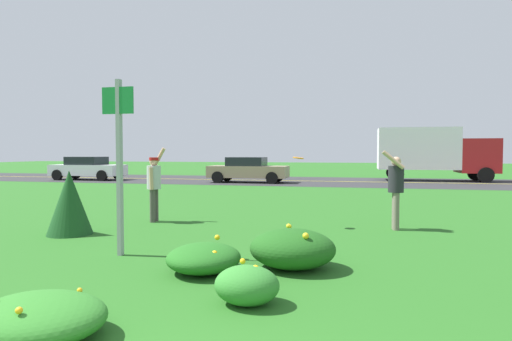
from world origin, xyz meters
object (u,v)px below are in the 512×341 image
person_thrower_red_cap_gray_shirt (154,182)px  car_tan_center_left (248,170)px  car_white_leftmost (88,168)px  sign_post_near_path (119,150)px  box_truck_red (433,151)px  frisbee_orange (298,158)px  person_catcher_dark_shirt (396,186)px

person_thrower_red_cap_gray_shirt → car_tan_center_left: 14.16m
person_thrower_red_cap_gray_shirt → car_white_leftmost: person_thrower_red_cap_gray_shirt is taller
car_tan_center_left → sign_post_near_path: bearing=-82.6°
sign_post_near_path → box_truck_red: size_ratio=0.44×
frisbee_orange → car_white_leftmost: bearing=137.1°
car_tan_center_left → box_truck_red: size_ratio=0.67×
frisbee_orange → person_thrower_red_cap_gray_shirt: bearing=-179.7°
person_catcher_dark_shirt → frisbee_orange: size_ratio=7.06×
sign_post_near_path → car_white_leftmost: sign_post_near_path is taller
person_thrower_red_cap_gray_shirt → person_catcher_dark_shirt: person_thrower_red_cap_gray_shirt is taller
car_tan_center_left → box_truck_red: bearing=20.4°
sign_post_near_path → person_catcher_dark_shirt: bearing=37.4°
person_catcher_dark_shirt → frisbee_orange: (-2.15, -0.22, 0.62)m
sign_post_near_path → person_thrower_red_cap_gray_shirt: 3.59m
car_tan_center_left → car_white_leftmost: bearing=180.0°
sign_post_near_path → box_truck_red: box_truck_red is taller
person_thrower_red_cap_gray_shirt → car_white_leftmost: size_ratio=0.41×
person_catcher_dark_shirt → person_thrower_red_cap_gray_shirt: bearing=-177.6°
person_thrower_red_cap_gray_shirt → car_tan_center_left: (-1.20, 14.11, -0.24)m
frisbee_orange → person_catcher_dark_shirt: bearing=5.9°
person_thrower_red_cap_gray_shirt → frisbee_orange: size_ratio=7.37×
car_white_leftmost → box_truck_red: (20.93, 3.92, 1.06)m
car_white_leftmost → car_tan_center_left: same height
frisbee_orange → car_tan_center_left: 14.91m
frisbee_orange → car_white_leftmost: 20.73m
sign_post_near_path → car_tan_center_left: sign_post_near_path is taller
person_catcher_dark_shirt → car_tan_center_left: bearing=116.6°
sign_post_near_path → person_thrower_red_cap_gray_shirt: sign_post_near_path is taller
frisbee_orange → box_truck_red: size_ratio=0.04×
sign_post_near_path → person_catcher_dark_shirt: (4.69, 3.58, -0.78)m
frisbee_orange → sign_post_near_path: bearing=-127.0°
frisbee_orange → car_tan_center_left: bearing=108.8°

